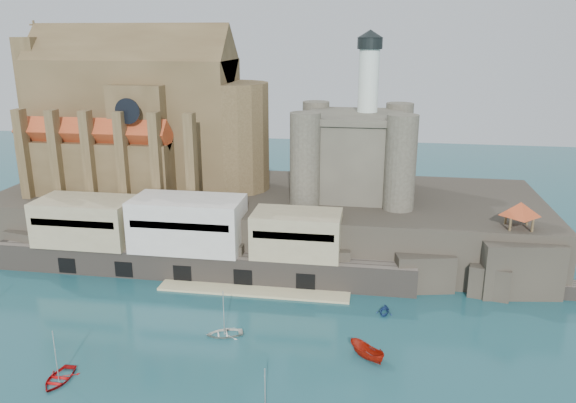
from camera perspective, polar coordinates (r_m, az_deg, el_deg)
The scene contains 11 objects.
ground at distance 73.92m, azimuth -8.23°, elevation -14.95°, with size 300.00×300.00×0.00m, color #17444C.
promontory at distance 106.68m, azimuth -2.25°, elevation -1.72°, with size 100.00×36.00×10.00m.
quay at distance 94.01m, azimuth -10.21°, elevation -3.82°, with size 70.00×12.00×13.05m.
church at distance 112.05m, azimuth -14.30°, elevation 7.73°, with size 47.00×25.93×30.51m.
castle_keep at distance 103.00m, azimuth 6.80°, elevation 5.22°, with size 21.20×21.20×29.30m.
rock_outcrop at distance 94.98m, azimuth 21.97°, elevation -5.93°, with size 14.50×10.50×8.70m.
pavilion at distance 92.32m, azimuth 22.52°, elevation -0.88°, with size 6.40×6.40×5.40m.
boat_0 at distance 73.28m, azimuth -22.25°, elevation -16.46°, with size 3.80×1.10×5.32m, color #B10A0B.
boat_5 at distance 72.92m, azimuth 7.96°, elevation -15.42°, with size 1.96×2.01×5.20m, color #9A1809.
boat_6 at distance 77.45m, azimuth -6.47°, elevation -13.30°, with size 3.52×1.02×4.93m, color silver.
boat_7 at distance 83.33m, azimuth 9.75°, elevation -11.15°, with size 2.79×1.71×3.24m, color navy.
Camera 1 is at (19.95, -59.85, 38.54)m, focal length 35.00 mm.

